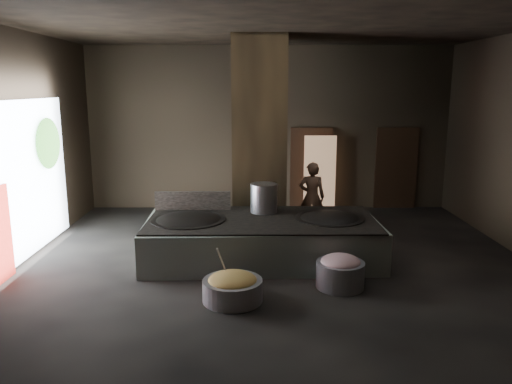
{
  "coord_description": "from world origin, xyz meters",
  "views": [
    {
      "loc": [
        -0.44,
        -9.43,
        3.39
      ],
      "look_at": [
        -0.38,
        0.7,
        1.25
      ],
      "focal_mm": 35.0,
      "sensor_mm": 36.0,
      "label": 1
    }
  ],
  "objects_px": {
    "veg_basin": "(233,290)",
    "meat_basin": "(340,275)",
    "hearth_platform": "(262,240)",
    "stock_pot": "(264,198)",
    "wok_left": "(188,224)",
    "cook": "(312,197)",
    "wok_right": "(329,222)"
  },
  "relations": [
    {
      "from": "veg_basin",
      "to": "meat_basin",
      "type": "bearing_deg",
      "value": 16.88
    },
    {
      "from": "hearth_platform",
      "to": "veg_basin",
      "type": "relative_size",
      "value": 4.72
    },
    {
      "from": "hearth_platform",
      "to": "veg_basin",
      "type": "xyz_separation_m",
      "value": [
        -0.51,
        -2.01,
        -0.22
      ]
    },
    {
      "from": "stock_pot",
      "to": "meat_basin",
      "type": "bearing_deg",
      "value": -57.53
    },
    {
      "from": "wok_left",
      "to": "meat_basin",
      "type": "relative_size",
      "value": 1.74
    },
    {
      "from": "wok_left",
      "to": "veg_basin",
      "type": "bearing_deg",
      "value": -64.29
    },
    {
      "from": "wok_left",
      "to": "meat_basin",
      "type": "distance_m",
      "value": 3.15
    },
    {
      "from": "hearth_platform",
      "to": "stock_pot",
      "type": "bearing_deg",
      "value": 83.11
    },
    {
      "from": "hearth_platform",
      "to": "veg_basin",
      "type": "bearing_deg",
      "value": -105.84
    },
    {
      "from": "stock_pot",
      "to": "cook",
      "type": "xyz_separation_m",
      "value": [
        1.17,
        1.43,
        -0.29
      ]
    },
    {
      "from": "cook",
      "to": "veg_basin",
      "type": "relative_size",
      "value": 1.73
    },
    {
      "from": "cook",
      "to": "meat_basin",
      "type": "relative_size",
      "value": 2.02
    },
    {
      "from": "cook",
      "to": "meat_basin",
      "type": "bearing_deg",
      "value": 100.16
    },
    {
      "from": "cook",
      "to": "stock_pot",
      "type": "bearing_deg",
      "value": 59.04
    },
    {
      "from": "wok_left",
      "to": "veg_basin",
      "type": "relative_size",
      "value": 1.49
    },
    {
      "from": "meat_basin",
      "to": "cook",
      "type": "bearing_deg",
      "value": 91.72
    },
    {
      "from": "wok_left",
      "to": "hearth_platform",
      "type": "bearing_deg",
      "value": 1.97
    },
    {
      "from": "wok_right",
      "to": "stock_pot",
      "type": "distance_m",
      "value": 1.44
    },
    {
      "from": "veg_basin",
      "to": "meat_basin",
      "type": "height_order",
      "value": "meat_basin"
    },
    {
      "from": "hearth_platform",
      "to": "meat_basin",
      "type": "distance_m",
      "value": 1.97
    },
    {
      "from": "veg_basin",
      "to": "meat_basin",
      "type": "relative_size",
      "value": 1.17
    },
    {
      "from": "hearth_platform",
      "to": "cook",
      "type": "relative_size",
      "value": 2.74
    },
    {
      "from": "cook",
      "to": "veg_basin",
      "type": "bearing_deg",
      "value": 75.0
    },
    {
      "from": "hearth_platform",
      "to": "stock_pot",
      "type": "height_order",
      "value": "stock_pot"
    },
    {
      "from": "wok_right",
      "to": "veg_basin",
      "type": "bearing_deg",
      "value": -132.02
    },
    {
      "from": "hearth_platform",
      "to": "wok_right",
      "type": "relative_size",
      "value": 3.41
    },
    {
      "from": "wok_right",
      "to": "stock_pot",
      "type": "bearing_deg",
      "value": 158.96
    },
    {
      "from": "veg_basin",
      "to": "hearth_platform",
      "type": "bearing_deg",
      "value": 75.86
    },
    {
      "from": "wok_left",
      "to": "wok_right",
      "type": "bearing_deg",
      "value": 2.05
    },
    {
      "from": "hearth_platform",
      "to": "veg_basin",
      "type": "distance_m",
      "value": 2.08
    },
    {
      "from": "hearth_platform",
      "to": "meat_basin",
      "type": "xyz_separation_m",
      "value": [
        1.33,
        -1.45,
        -0.17
      ]
    },
    {
      "from": "wok_right",
      "to": "stock_pot",
      "type": "height_order",
      "value": "stock_pot"
    }
  ]
}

